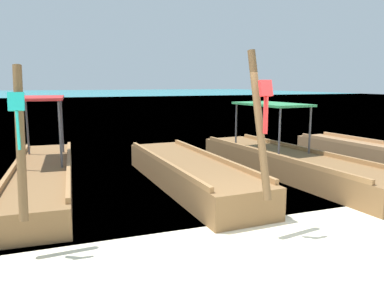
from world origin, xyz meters
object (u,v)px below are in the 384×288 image
Objects in this scene: longtail_boat_red_ribbon at (189,173)px; longtail_boat_violet_ribbon at (379,155)px; longtail_boat_green_ribbon at (289,162)px; longtail_boat_turquoise_ribbon at (43,175)px.

longtail_boat_violet_ribbon is (5.82, 0.20, -0.02)m from longtail_boat_red_ribbon.
longtail_boat_red_ribbon is at bearing -177.99° from longtail_boat_violet_ribbon.
longtail_boat_green_ribbon is at bearing -179.05° from longtail_boat_violet_ribbon.
longtail_boat_violet_ribbon reaches higher than longtail_boat_turquoise_ribbon.
longtail_boat_green_ribbon reaches higher than longtail_boat_violet_ribbon.
longtail_boat_turquoise_ribbon is 1.12× the size of longtail_boat_red_ribbon.
longtail_boat_red_ribbon reaches higher than longtail_boat_turquoise_ribbon.
longtail_boat_green_ribbon is 1.17× the size of longtail_boat_violet_ribbon.
longtail_boat_green_ribbon is 3.04m from longtail_boat_violet_ribbon.
longtail_boat_green_ribbon is (5.90, -0.75, 0.01)m from longtail_boat_turquoise_ribbon.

